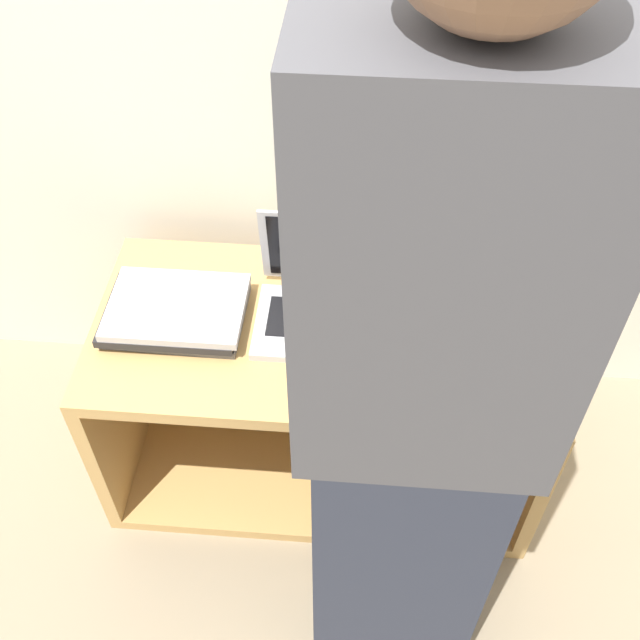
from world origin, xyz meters
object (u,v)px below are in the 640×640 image
Objects in this scene: laptop_stack_right at (476,319)px; person at (421,415)px; laptop_stack_left at (176,312)px; laptop_open at (324,299)px.

person reaches higher than laptop_stack_right.
laptop_open is at bearing 7.79° from laptop_stack_left.
person is (0.56, -0.50, 0.33)m from laptop_stack_left.
person is at bearing -70.15° from laptop_open.
laptop_stack_right is at bearing 72.05° from person.
laptop_stack_right is at bearing 0.35° from laptop_stack_left.
person is (0.20, -0.55, 0.31)m from laptop_open.
person is at bearing -41.84° from laptop_stack_left.
laptop_open is 0.94× the size of laptop_stack_right.
laptop_open is 0.36m from laptop_stack_left.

